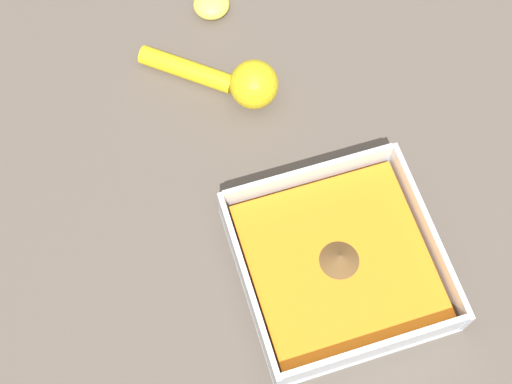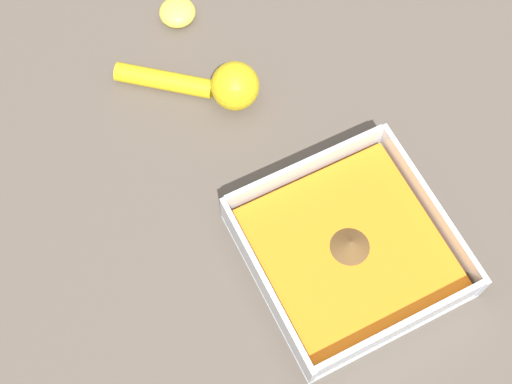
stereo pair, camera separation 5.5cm
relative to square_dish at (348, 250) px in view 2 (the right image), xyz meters
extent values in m
plane|color=brown|center=(0.00, -0.01, -0.02)|extent=(4.00, 4.00, 0.00)
cube|color=silver|center=(0.00, 0.00, -0.01)|extent=(0.22, 0.22, 0.01)
cube|color=silver|center=(0.00, 0.10, 0.01)|extent=(0.22, 0.01, 0.05)
cube|color=silver|center=(0.00, -0.10, 0.01)|extent=(0.22, 0.01, 0.05)
cube|color=silver|center=(0.10, 0.00, 0.01)|extent=(0.01, 0.20, 0.05)
cube|color=silver|center=(-0.10, 0.00, 0.01)|extent=(0.01, 0.20, 0.05)
cube|color=orange|center=(0.00, 0.00, 0.00)|extent=(0.20, 0.20, 0.02)
cone|color=brown|center=(0.00, 0.00, 0.02)|extent=(0.04, 0.04, 0.02)
sphere|color=yellow|center=(-0.24, -0.02, 0.01)|extent=(0.06, 0.06, 0.06)
cylinder|color=yellow|center=(-0.30, -0.09, -0.01)|extent=(0.10, 0.11, 0.02)
ellipsoid|color=#EFDB4C|center=(-0.39, -0.04, 0.00)|extent=(0.05, 0.05, 0.03)
camera|label=1|loc=(0.22, -0.16, 0.75)|focal=50.00mm
camera|label=2|loc=(0.20, -0.21, 0.75)|focal=50.00mm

